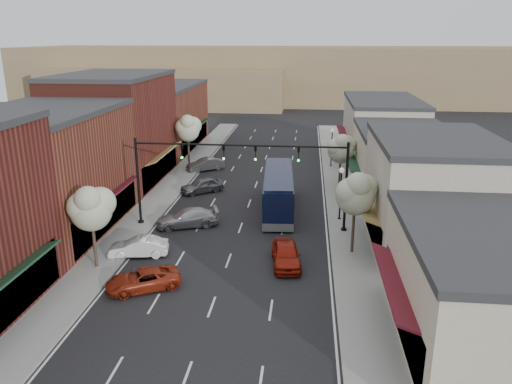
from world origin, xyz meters
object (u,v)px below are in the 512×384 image
(tree_left_near, at_px, (91,207))
(parked_car_d, at_px, (202,185))
(lamp_post_far, at_px, (332,141))
(parked_car_c, at_px, (187,218))
(coach_bus, at_px, (278,191))
(parked_car_e, at_px, (205,164))
(parked_car_b, at_px, (139,247))
(signal_mast_right, at_px, (314,173))
(red_hatchback, at_px, (286,254))
(parked_car_a, at_px, (143,280))
(lamp_post_near, at_px, (341,185))
(tree_left_far, at_px, (188,128))
(signal_mast_left, at_px, (167,169))
(tree_right_far, at_px, (341,148))
(tree_right_near, at_px, (356,193))

(tree_left_near, distance_m, parked_car_d, 17.57)
(lamp_post_far, distance_m, parked_car_c, 23.49)
(coach_bus, bearing_deg, parked_car_e, 122.23)
(parked_car_d, bearing_deg, tree_left_near, -47.31)
(parked_car_b, bearing_deg, parked_car_e, 169.06)
(parked_car_c, bearing_deg, coach_bus, 104.76)
(parked_car_d, bearing_deg, parked_car_b, -41.14)
(signal_mast_right, distance_m, red_hatchback, 7.54)
(tree_left_near, distance_m, parked_car_c, 9.62)
(signal_mast_right, xyz_separation_m, parked_car_a, (-10.04, -10.37, -4.02))
(parked_car_b, bearing_deg, tree_left_near, -54.14)
(parked_car_c, bearing_deg, lamp_post_far, 130.24)
(lamp_post_near, relative_size, red_hatchback, 1.01)
(parked_car_c, relative_size, parked_car_d, 1.18)
(tree_left_far, bearing_deg, tree_left_near, -90.00)
(tree_left_near, relative_size, red_hatchback, 1.30)
(signal_mast_right, bearing_deg, parked_car_d, 139.99)
(signal_mast_left, relative_size, tree_right_far, 1.51)
(lamp_post_far, distance_m, parked_car_d, 17.07)
(parked_car_c, distance_m, parked_car_e, 17.15)
(parked_car_a, distance_m, parked_car_b, 4.84)
(lamp_post_near, xyz_separation_m, parked_car_b, (-14.00, -8.37, -2.35))
(tree_left_near, bearing_deg, signal_mast_left, 71.90)
(tree_right_near, height_order, lamp_post_near, tree_right_near)
(signal_mast_left, bearing_deg, parked_car_d, 85.27)
(signal_mast_right, distance_m, tree_right_far, 12.27)
(signal_mast_right, relative_size, parked_car_b, 2.07)
(lamp_post_far, height_order, coach_bus, lamp_post_far)
(parked_car_b, distance_m, parked_car_d, 14.75)
(tree_right_far, relative_size, tree_left_near, 0.95)
(tree_left_far, height_order, parked_car_a, tree_left_far)
(parked_car_a, bearing_deg, parked_car_e, 156.11)
(lamp_post_near, height_order, parked_car_d, lamp_post_near)
(signal_mast_right, bearing_deg, tree_right_near, -56.09)
(lamp_post_near, bearing_deg, red_hatchback, -114.39)
(parked_car_b, xyz_separation_m, parked_car_e, (0.00, 22.84, 0.04))
(tree_right_near, distance_m, tree_left_far, 27.56)
(coach_bus, height_order, parked_car_e, coach_bus)
(signal_mast_left, xyz_separation_m, parked_car_b, (-0.58, -5.87, -3.97))
(tree_left_far, height_order, lamp_post_near, tree_left_far)
(tree_right_near, relative_size, parked_car_e, 1.42)
(coach_bus, height_order, parked_car_b, coach_bus)
(signal_mast_left, height_order, tree_right_far, signal_mast_left)
(signal_mast_left, bearing_deg, lamp_post_far, 56.14)
(red_hatchback, xyz_separation_m, parked_car_c, (-8.04, 6.16, -0.04))
(signal_mast_right, height_order, tree_left_far, signal_mast_right)
(parked_car_a, relative_size, parked_car_e, 1.04)
(tree_left_far, bearing_deg, red_hatchback, -63.41)
(tree_left_far, distance_m, coach_bus, 17.55)
(parked_car_a, distance_m, parked_car_c, 10.30)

